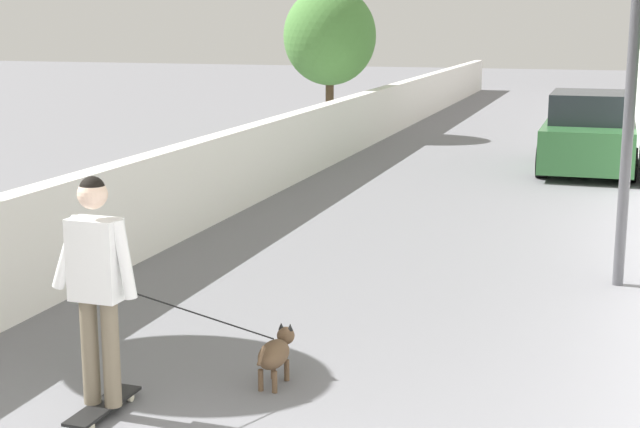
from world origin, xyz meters
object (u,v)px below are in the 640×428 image
at_px(person_skateboarder, 97,273).
at_px(car_near, 589,134).
at_px(dog, 275,352).
at_px(skateboard, 103,406).
at_px(tree_left_far, 330,36).

bearing_deg(person_skateboarder, car_near, -13.21).
bearing_deg(car_near, dog, 170.41).
height_order(skateboard, dog, dog).
height_order(dog, car_near, car_near).
height_order(tree_left_far, person_skateboarder, tree_left_far).
height_order(tree_left_far, skateboard, tree_left_far).
distance_m(tree_left_far, car_near, 7.81).
height_order(tree_left_far, dog, tree_left_far).
xyz_separation_m(skateboard, dog, (0.96, -1.03, 0.21)).
xyz_separation_m(skateboard, person_skateboarder, (-0.00, 0.00, 1.04)).
xyz_separation_m(person_skateboarder, car_near, (13.20, -3.10, -0.39)).
xyz_separation_m(tree_left_far, skateboard, (-17.08, -3.45, -2.44)).
relative_size(tree_left_far, person_skateboarder, 2.15).
height_order(tree_left_far, car_near, tree_left_far).
bearing_deg(person_skateboarder, dog, -47.07).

